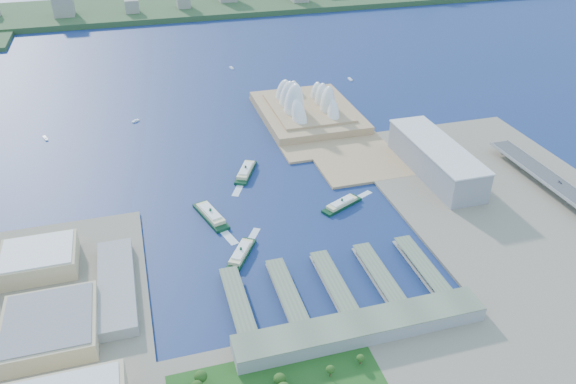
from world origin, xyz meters
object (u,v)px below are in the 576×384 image
object	(u,v)px
opera_house	(308,96)
car_c	(560,182)
toaster_building	(436,159)
ferry_b	(246,170)
ferry_d	(342,203)
ferry_a	(211,213)
ferry_c	(241,252)

from	to	relation	value
opera_house	car_c	world-z (taller)	opera_house
opera_house	toaster_building	bearing A→B (deg)	-65.77
toaster_building	car_c	distance (m)	133.82
toaster_building	ferry_b	bearing A→B (deg)	163.39
toaster_building	ferry_d	distance (m)	133.14
ferry_a	ferry_c	xyz separation A→B (m)	(16.68, -71.48, -0.74)
toaster_building	ferry_c	xyz separation A→B (m)	(-248.05, -89.51, -15.70)
opera_house	ferry_b	world-z (taller)	opera_house
ferry_a	car_c	bearing A→B (deg)	-25.28
ferry_d	ferry_a	bearing A→B (deg)	56.80
ferry_b	ferry_c	size ratio (longest dim) A/B	1.09
toaster_building	ferry_b	size ratio (longest dim) A/B	2.80
ferry_c	ferry_d	distance (m)	132.31
opera_house	toaster_building	world-z (taller)	opera_house
car_c	toaster_building	bearing A→B (deg)	144.60
ferry_c	car_c	bearing A→B (deg)	-146.22
car_c	opera_house	bearing A→B (deg)	125.65
ferry_b	car_c	distance (m)	348.74
toaster_building	ferry_d	bearing A→B (deg)	-164.62
toaster_building	ferry_b	distance (m)	219.85
ferry_d	car_c	distance (m)	240.49
ferry_a	car_c	size ratio (longest dim) A/B	11.82
ferry_a	ferry_b	distance (m)	97.43
ferry_b	ferry_c	xyz separation A→B (m)	(-37.89, -152.20, -0.44)
ferry_c	toaster_building	bearing A→B (deg)	-128.31
toaster_building	car_c	xyz separation A→B (m)	(109.00, -77.47, -4.93)
toaster_building	car_c	bearing A→B (deg)	-35.40
ferry_b	toaster_building	bearing A→B (deg)	9.52
toaster_building	ferry_c	distance (m)	264.18
ferry_d	toaster_building	bearing A→B (deg)	-100.76
ferry_b	car_c	world-z (taller)	car_c
car_c	ferry_c	bearing A→B (deg)	-178.07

